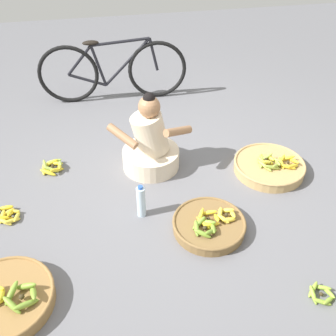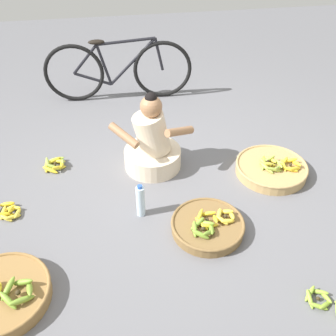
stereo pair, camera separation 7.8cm
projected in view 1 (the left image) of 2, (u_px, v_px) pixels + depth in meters
ground_plane at (163, 186)px, 3.39m from camera, size 10.00×10.00×0.00m
vendor_woman_front at (151, 145)px, 3.46m from camera, size 0.75×0.52×0.76m
bicycle_leaning at (113, 71)px, 4.44m from camera, size 1.70×0.16×0.73m
banana_basket_back_left at (209, 225)px, 2.95m from camera, size 0.56×0.56×0.16m
banana_basket_near_vendor at (4, 300)px, 2.43m from camera, size 0.64×0.64×0.17m
banana_basket_back_right at (269, 166)px, 3.52m from camera, size 0.64×0.64×0.17m
loose_bananas_front_right at (7, 215)px, 3.07m from camera, size 0.22×0.24×0.08m
loose_bananas_back_center at (52, 166)px, 3.56m from camera, size 0.23×0.25×0.10m
water_bottle at (141, 202)px, 3.02m from camera, size 0.07×0.07×0.30m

